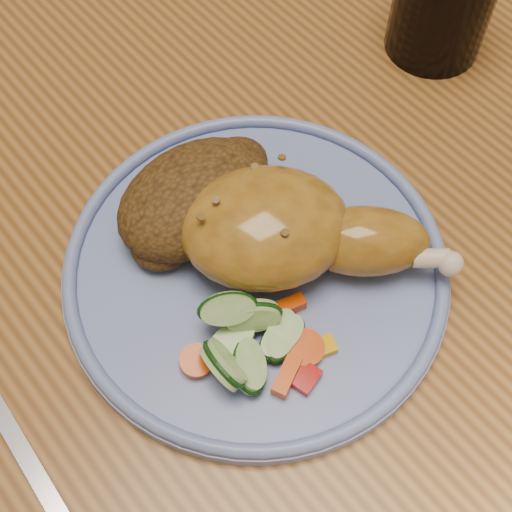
{
  "coord_description": "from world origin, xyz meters",
  "views": [
    {
      "loc": [
        -0.18,
        -0.24,
        1.21
      ],
      "look_at": [
        -0.02,
        -0.05,
        0.78
      ],
      "focal_mm": 50.0,
      "sensor_mm": 36.0,
      "label": 1
    }
  ],
  "objects": [
    {
      "name": "plate_rim",
      "position": [
        -0.02,
        -0.05,
        0.77
      ],
      "size": [
        0.27,
        0.27,
        0.01
      ],
      "primitive_type": "torus",
      "color": "#6476B5",
      "rests_on": "plate"
    },
    {
      "name": "plate",
      "position": [
        -0.02,
        -0.05,
        0.76
      ],
      "size": [
        0.28,
        0.28,
        0.01
      ],
      "primitive_type": "cylinder",
      "color": "#6476B5",
      "rests_on": "dining_table"
    },
    {
      "name": "ground",
      "position": [
        0.0,
        0.0,
        0.0
      ],
      "size": [
        4.0,
        4.0,
        0.0
      ],
      "primitive_type": "plane",
      "color": "brown",
      "rests_on": "ground"
    },
    {
      "name": "chicken_leg",
      "position": [
        0.0,
        -0.06,
        0.79
      ],
      "size": [
        0.17,
        0.18,
        0.06
      ],
      "color": "#A17121",
      "rests_on": "plate"
    },
    {
      "name": "fork",
      "position": [
        -0.22,
        -0.04,
        0.75
      ],
      "size": [
        0.02,
        0.15,
        0.0
      ],
      "color": "silver",
      "rests_on": "dining_table"
    },
    {
      "name": "dining_table",
      "position": [
        0.0,
        0.0,
        0.67
      ],
      "size": [
        0.9,
        1.4,
        0.75
      ],
      "color": "#8F5C26",
      "rests_on": "ground"
    },
    {
      "name": "rice_pilaf",
      "position": [
        -0.03,
        0.01,
        0.78
      ],
      "size": [
        0.13,
        0.09,
        0.05
      ],
      "color": "#4E3313",
      "rests_on": "plate"
    },
    {
      "name": "vegetable_pile",
      "position": [
        -0.06,
        -0.1,
        0.77
      ],
      "size": [
        0.1,
        0.1,
        0.04
      ],
      "color": "#A50A05",
      "rests_on": "plate"
    }
  ]
}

